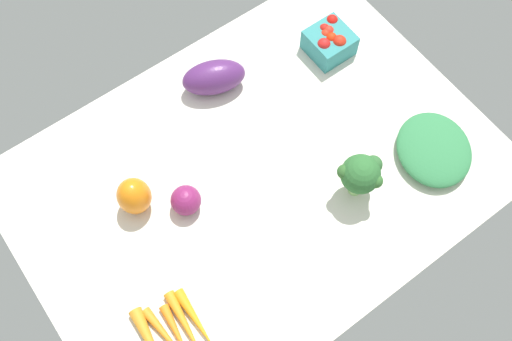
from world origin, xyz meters
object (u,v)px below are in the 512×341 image
bell_pepper_orange (134,196)px  carrot_bunch (174,336)px  berry_basket (329,41)px  red_onion_center (186,200)px  broccoli_head (361,174)px  leafy_greens_clump (434,149)px  eggplant (214,77)px

bell_pepper_orange → carrot_bunch: (8.82, 28.13, -3.77)cm
berry_basket → red_onion_center: bearing=15.5°
red_onion_center → broccoli_head: size_ratio=0.52×
berry_basket → leafy_greens_clump: 36.00cm
bell_pepper_orange → leafy_greens_clump: bearing=154.6°
red_onion_center → berry_basket: 52.53cm
broccoli_head → berry_basket: (-18.78, -32.55, -4.66)cm
eggplant → leafy_greens_clump: eggplant is taller
broccoli_head → bell_pepper_orange: size_ratio=1.28×
eggplant → broccoli_head: bearing=-54.2°
eggplant → leafy_greens_clump: (-29.43, 43.63, -1.89)cm
eggplant → leafy_greens_clump: bearing=-33.8°
carrot_bunch → berry_basket: bearing=-152.3°
bell_pepper_orange → berry_basket: (-59.08, -7.47, -1.38)cm
red_onion_center → broccoli_head: 37.19cm
bell_pepper_orange → leafy_greens_clump: 66.48cm
carrot_bunch → leafy_greens_clump: bearing=179.7°
carrot_bunch → eggplant: bearing=-132.3°
red_onion_center → broccoli_head: broccoli_head is taller
berry_basket → eggplant: size_ratio=0.67×
broccoli_head → carrot_bunch: (49.13, 3.05, -7.05)cm
carrot_bunch → leafy_greens_clump: leafy_greens_clump is taller
leafy_greens_clump → carrot_bunch: bearing=-0.3°
broccoli_head → berry_basket: size_ratio=1.27×
red_onion_center → bell_pepper_orange: (8.45, -6.53, 1.69)cm
red_onion_center → berry_basket: (-50.63, -14.00, 0.31)cm
red_onion_center → berry_basket: size_ratio=0.66×
broccoli_head → bell_pepper_orange: (40.30, -25.08, -3.28)cm
broccoli_head → carrot_bunch: 49.72cm
broccoli_head → leafy_greens_clump: (-19.70, 3.40, -6.15)cm
berry_basket → eggplant: (28.51, -7.67, 0.40)cm
berry_basket → leafy_greens_clump: size_ratio=0.53×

